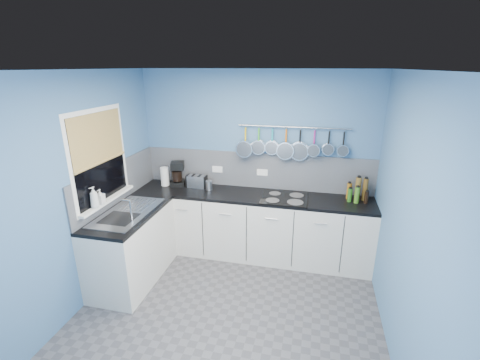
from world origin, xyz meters
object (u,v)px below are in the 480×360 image
at_px(toaster, 197,181).
at_px(canister, 209,185).
at_px(soap_bottle_b, 100,197).
at_px(hob, 285,198).
at_px(paper_towel, 165,177).
at_px(soap_bottle_a, 94,197).
at_px(coffee_maker, 177,174).

relative_size(toaster, canister, 2.01).
height_order(soap_bottle_b, hob, soap_bottle_b).
xyz_separation_m(soap_bottle_b, paper_towel, (0.25, 1.12, -0.10)).
height_order(soap_bottle_a, paper_towel, soap_bottle_a).
xyz_separation_m(soap_bottle_a, toaster, (0.72, 1.26, -0.19)).
relative_size(soap_bottle_a, coffee_maker, 0.70).
bearing_deg(canister, soap_bottle_b, -130.24).
bearing_deg(paper_towel, hob, -4.01).
bearing_deg(coffee_maker, soap_bottle_b, -126.92).
bearing_deg(paper_towel, toaster, 4.95).
bearing_deg(toaster, coffee_maker, 178.92).
distance_m(soap_bottle_b, coffee_maker, 1.24).
distance_m(toaster, hob, 1.28).
bearing_deg(soap_bottle_a, soap_bottle_b, 90.00).
bearing_deg(canister, toaster, 161.20).
distance_m(soap_bottle_a, hob, 2.28).
xyz_separation_m(coffee_maker, toaster, (0.29, -0.01, -0.09)).
height_order(soap_bottle_b, coffee_maker, coffee_maker).
distance_m(coffee_maker, canister, 0.51).
relative_size(coffee_maker, hob, 0.57).
bearing_deg(coffee_maker, paper_towel, 178.76).
bearing_deg(canister, soap_bottle_a, -127.69).
distance_m(toaster, canister, 0.21).
bearing_deg(soap_bottle_b, hob, 26.65).
distance_m(paper_towel, canister, 0.67).
height_order(paper_towel, coffee_maker, coffee_maker).
distance_m(soap_bottle_b, paper_towel, 1.15).
relative_size(paper_towel, hob, 0.45).
distance_m(soap_bottle_a, paper_towel, 1.25).
bearing_deg(toaster, canister, -18.30).
relative_size(soap_bottle_a, canister, 1.84).
relative_size(soap_bottle_a, toaster, 0.92).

